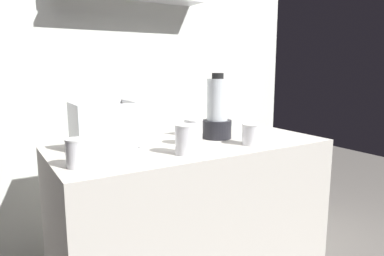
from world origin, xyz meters
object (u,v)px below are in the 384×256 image
Objects in this scene: juice_cup_beet_far_left at (77,154)px; juice_cup_carrot_middle at (193,134)px; carrot_display_bin at (104,133)px; juice_cup_pomegranate_left at (185,141)px; juice_cup_carrot_right at (251,135)px; blender_pitcher at (217,113)px.

juice_cup_carrot_middle is (0.60, 0.10, 0.00)m from juice_cup_beet_far_left.
juice_cup_pomegranate_left is at bearing -51.08° from carrot_display_bin.
carrot_display_bin reaches higher than juice_cup_carrot_right.
juice_cup_beet_far_left is (-0.20, -0.29, -0.02)m from carrot_display_bin.
carrot_display_bin is at bearing 154.90° from juice_cup_carrot_middle.
juice_cup_carrot_middle is 1.24× the size of juice_cup_carrot_right.
carrot_display_bin is 0.79× the size of blender_pitcher.
juice_cup_beet_far_left is at bearing 175.04° from juice_cup_pomegranate_left.
blender_pitcher is 3.35× the size of juice_cup_carrot_right.
juice_cup_carrot_middle is (0.13, 0.14, -0.00)m from juice_cup_pomegranate_left.
carrot_display_bin reaches higher than juice_cup_beet_far_left.
carrot_display_bin is 2.14× the size of juice_cup_carrot_middle.
juice_cup_carrot_middle is at bearing 47.33° from juice_cup_pomegranate_left.
juice_cup_carrot_right is at bearing -27.35° from carrot_display_bin.
juice_cup_carrot_right is (0.25, -0.15, -0.01)m from juice_cup_carrot_middle.
juice_cup_pomegranate_left is 1.27× the size of juice_cup_carrot_right.
juice_cup_beet_far_left is 0.87× the size of juice_cup_carrot_middle.
juice_cup_carrot_right is at bearing -0.77° from juice_cup_pomegranate_left.
carrot_display_bin is 0.61m from blender_pitcher.
blender_pitcher is 2.70× the size of juice_cup_carrot_middle.
juice_cup_pomegranate_left is 1.02× the size of juice_cup_carrot_middle.
carrot_display_bin is at bearing 152.65° from juice_cup_carrot_right.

